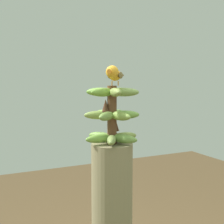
% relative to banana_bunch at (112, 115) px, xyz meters
% --- Properties ---
extents(banana_bunch, '(0.28, 0.28, 0.29)m').
position_rel_banana_bunch_xyz_m(banana_bunch, '(0.00, 0.00, 0.00)').
color(banana_bunch, brown).
rests_on(banana_bunch, banana_tree).
extents(perched_bird, '(0.16, 0.18, 0.09)m').
position_rel_banana_bunch_xyz_m(perched_bird, '(0.00, 0.03, 0.20)').
color(perched_bird, '#C68933').
rests_on(perched_bird, banana_bunch).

